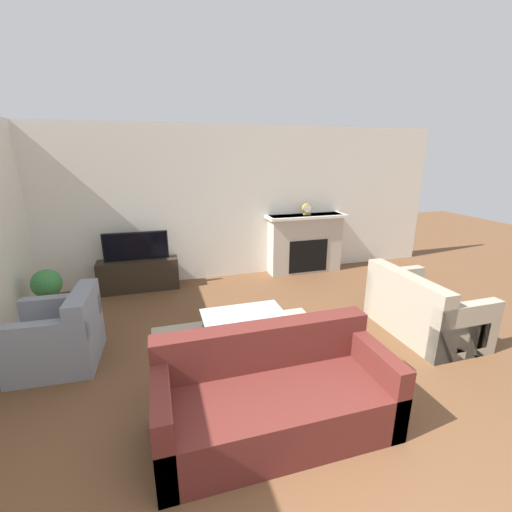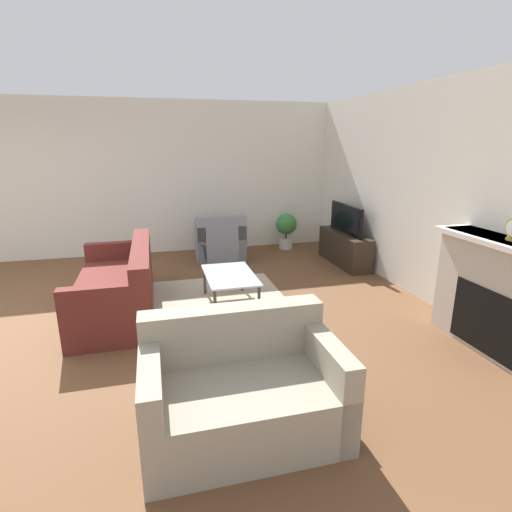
{
  "view_description": "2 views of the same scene",
  "coord_description": "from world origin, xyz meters",
  "views": [
    {
      "loc": [
        -1.01,
        -0.84,
        2.24
      ],
      "look_at": [
        0.26,
        3.42,
        0.89
      ],
      "focal_mm": 24.0,
      "sensor_mm": 36.0,
      "label": 1
    },
    {
      "loc": [
        4.52,
        1.86,
        1.98
      ],
      "look_at": [
        0.21,
        2.98,
        0.7
      ],
      "focal_mm": 28.0,
      "sensor_mm": 36.0,
      "label": 2
    }
  ],
  "objects": [
    {
      "name": "potted_plant",
      "position": [
        -2.55,
        4.28,
        0.41
      ],
      "size": [
        0.4,
        0.4,
        0.68
      ],
      "color": "beige",
      "rests_on": "ground_plane"
    },
    {
      "name": "tv_stand",
      "position": [
        -1.36,
        4.91,
        0.27
      ],
      "size": [
        1.29,
        0.35,
        0.53
      ],
      "color": "#2D2319",
      "rests_on": "ground_plane"
    },
    {
      "name": "wall_back",
      "position": [
        0.0,
        5.19,
        1.35
      ],
      "size": [
        8.81,
        0.06,
        2.7
      ],
      "color": "silver",
      "rests_on": "ground_plane"
    },
    {
      "name": "couch_sectional",
      "position": [
        -0.19,
        1.4,
        0.29
      ],
      "size": [
        1.93,
        0.86,
        0.82
      ],
      "color": "#5B231E",
      "rests_on": "ground_plane"
    },
    {
      "name": "fireplace",
      "position": [
        1.71,
        4.99,
        0.58
      ],
      "size": [
        1.53,
        0.4,
        1.11
      ],
      "color": "#BCB2A3",
      "rests_on": "ground_plane"
    },
    {
      "name": "couch_loveseat",
      "position": [
        2.15,
        2.37,
        0.29
      ],
      "size": [
        0.86,
        1.35,
        0.82
      ],
      "rotation": [
        0.0,
        0.0,
        1.57
      ],
      "color": "#9E937F",
      "rests_on": "ground_plane"
    },
    {
      "name": "tv",
      "position": [
        -1.36,
        4.91,
        0.77
      ],
      "size": [
        1.02,
        0.06,
        0.47
      ],
      "color": "black",
      "rests_on": "tv_stand"
    },
    {
      "name": "wall_left",
      "position": [
        -2.94,
        2.58,
        1.35
      ],
      "size": [
        0.06,
        8.16,
        2.7
      ],
      "color": "silver",
      "rests_on": "ground_plane"
    },
    {
      "name": "armchair_by_window",
      "position": [
        -2.12,
        2.93,
        0.3
      ],
      "size": [
        0.87,
        0.85,
        0.82
      ],
      "rotation": [
        0.0,
        0.0,
        -1.62
      ],
      "color": "gray",
      "rests_on": "ground_plane"
    },
    {
      "name": "coffee_table",
      "position": [
        -0.1,
        2.72,
        0.36
      ],
      "size": [
        0.97,
        0.6,
        0.4
      ],
      "color": "#333338",
      "rests_on": "ground_plane"
    },
    {
      "name": "area_rug",
      "position": [
        -0.1,
        2.56,
        0.0
      ],
      "size": [
        2.17,
        1.8,
        0.0
      ],
      "color": "#B7A88E",
      "rests_on": "ground_plane"
    }
  ]
}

